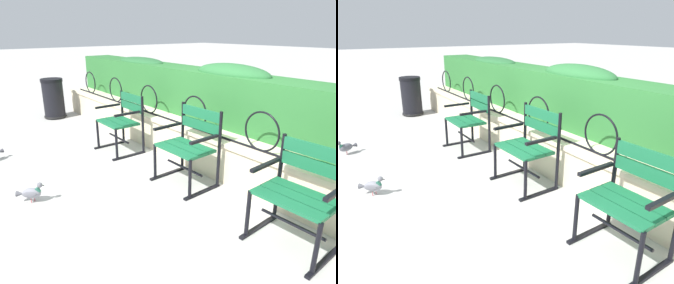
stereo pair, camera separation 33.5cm
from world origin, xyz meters
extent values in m
plane|color=#B7B5AF|center=(0.00, 0.00, 0.00)|extent=(60.00, 60.00, 0.00)
cube|color=beige|center=(0.00, 0.85, 0.23)|extent=(8.12, 0.35, 0.45)
cube|color=beige|center=(0.00, 0.85, 0.48)|extent=(8.12, 0.41, 0.05)
cylinder|color=black|center=(0.00, 0.78, 0.51)|extent=(7.57, 0.02, 0.02)
torus|color=black|center=(-3.28, 0.78, 0.71)|extent=(0.42, 0.02, 0.42)
torus|color=black|center=(-2.28, 0.78, 0.71)|extent=(0.42, 0.02, 0.42)
torus|color=black|center=(-1.29, 0.78, 0.71)|extent=(0.42, 0.02, 0.42)
torus|color=black|center=(-0.30, 0.78, 0.71)|extent=(0.42, 0.02, 0.42)
torus|color=black|center=(0.70, 0.78, 0.71)|extent=(0.42, 0.02, 0.42)
cube|color=#2D7033|center=(0.00, 1.30, 0.83)|extent=(7.96, 0.54, 0.66)
ellipsoid|color=#2A6534|center=(-2.27, 1.30, 1.16)|extent=(1.14, 0.48, 0.14)
ellipsoid|color=#2A6634|center=(-0.19, 1.30, 1.16)|extent=(1.14, 0.48, 0.25)
cube|color=#19663D|center=(-1.35, 0.13, 0.44)|extent=(0.57, 0.13, 0.03)
cube|color=#19663D|center=(-1.35, 0.27, 0.44)|extent=(0.57, 0.13, 0.03)
cube|color=#19663D|center=(-1.35, 0.41, 0.44)|extent=(0.57, 0.13, 0.03)
cube|color=#19663D|center=(-1.35, 0.51, 0.76)|extent=(0.57, 0.03, 0.11)
cube|color=#19663D|center=(-1.35, 0.51, 0.63)|extent=(0.57, 0.03, 0.11)
cylinder|color=black|center=(-1.06, 0.51, 0.41)|extent=(0.04, 0.04, 0.83)
cylinder|color=black|center=(-1.07, 0.08, 0.22)|extent=(0.04, 0.04, 0.44)
cube|color=black|center=(-1.07, 0.27, 0.01)|extent=(0.04, 0.52, 0.02)
cube|color=black|center=(-1.07, 0.27, 0.62)|extent=(0.04, 0.40, 0.03)
cylinder|color=black|center=(-1.63, 0.51, 0.41)|extent=(0.04, 0.04, 0.83)
cylinder|color=black|center=(-1.63, 0.08, 0.22)|extent=(0.04, 0.04, 0.44)
cube|color=black|center=(-1.63, 0.27, 0.01)|extent=(0.04, 0.52, 0.02)
cube|color=black|center=(-1.63, 0.27, 0.62)|extent=(0.04, 0.40, 0.03)
cylinder|color=black|center=(-1.35, 0.27, 0.20)|extent=(0.54, 0.03, 0.03)
cube|color=#19663D|center=(0.03, 0.20, 0.44)|extent=(0.60, 0.14, 0.03)
cube|color=#19663D|center=(0.02, 0.34, 0.44)|extent=(0.60, 0.14, 0.03)
cube|color=#19663D|center=(0.02, 0.47, 0.44)|extent=(0.60, 0.14, 0.03)
cube|color=#19663D|center=(0.02, 0.58, 0.80)|extent=(0.60, 0.04, 0.11)
cube|color=#19663D|center=(0.02, 0.58, 0.66)|extent=(0.60, 0.04, 0.11)
cylinder|color=black|center=(0.32, 0.58, 0.44)|extent=(0.04, 0.04, 0.88)
cylinder|color=black|center=(0.33, 0.15, 0.22)|extent=(0.04, 0.04, 0.44)
cube|color=black|center=(0.32, 0.34, 0.01)|extent=(0.05, 0.52, 0.02)
cube|color=black|center=(0.32, 0.34, 0.62)|extent=(0.04, 0.40, 0.03)
cylinder|color=black|center=(-0.28, 0.57, 0.44)|extent=(0.04, 0.04, 0.88)
cylinder|color=black|center=(-0.27, 0.14, 0.22)|extent=(0.04, 0.04, 0.44)
cube|color=black|center=(-0.27, 0.33, 0.01)|extent=(0.05, 0.52, 0.02)
cube|color=black|center=(-0.27, 0.33, 0.62)|extent=(0.04, 0.40, 0.03)
cylinder|color=black|center=(0.02, 0.34, 0.20)|extent=(0.57, 0.04, 0.03)
cube|color=#19663D|center=(1.40, 0.16, 0.44)|extent=(0.59, 0.14, 0.03)
cube|color=#19663D|center=(1.40, 0.30, 0.44)|extent=(0.59, 0.14, 0.03)
cube|color=#19663D|center=(1.39, 0.44, 0.44)|extent=(0.59, 0.14, 0.03)
cube|color=#19663D|center=(1.39, 0.54, 0.77)|extent=(0.59, 0.05, 0.11)
cube|color=#19663D|center=(1.39, 0.54, 0.64)|extent=(0.59, 0.05, 0.11)
cylinder|color=black|center=(1.69, 0.12, 0.22)|extent=(0.04, 0.04, 0.44)
cube|color=black|center=(1.69, 0.31, 0.01)|extent=(0.05, 0.52, 0.02)
cylinder|color=black|center=(1.10, 0.53, 0.42)|extent=(0.04, 0.04, 0.84)
cylinder|color=black|center=(1.11, 0.10, 0.22)|extent=(0.04, 0.04, 0.44)
cube|color=black|center=(1.10, 0.29, 0.01)|extent=(0.05, 0.52, 0.02)
cube|color=black|center=(1.10, 0.29, 0.62)|extent=(0.05, 0.40, 0.03)
cylinder|color=black|center=(1.40, 0.30, 0.20)|extent=(0.56, 0.04, 0.03)
ellipsoid|color=gray|center=(-0.62, -1.17, 0.11)|extent=(0.19, 0.21, 0.11)
cylinder|color=#2D6B56|center=(-0.58, -1.11, 0.14)|extent=(0.07, 0.08, 0.06)
sphere|color=slate|center=(-0.57, -1.09, 0.20)|extent=(0.06, 0.06, 0.06)
cone|color=black|center=(-0.55, -1.07, 0.19)|extent=(0.02, 0.03, 0.01)
cone|color=#595960|center=(-0.69, -1.26, 0.10)|extent=(0.10, 0.10, 0.06)
ellipsoid|color=slate|center=(-0.66, -1.15, 0.11)|extent=(0.10, 0.13, 0.07)
ellipsoid|color=slate|center=(-0.59, -1.20, 0.11)|extent=(0.10, 0.13, 0.07)
cylinder|color=#C6515B|center=(-0.63, -1.15, 0.03)|extent=(0.01, 0.01, 0.05)
cylinder|color=#C6515B|center=(-0.61, -1.18, 0.03)|extent=(0.01, 0.01, 0.05)
cone|color=#404047|center=(-2.12, -1.16, 0.10)|extent=(0.09, 0.10, 0.06)
cylinder|color=black|center=(-3.79, 0.20, 0.36)|extent=(0.40, 0.40, 0.72)
cylinder|color=black|center=(-3.79, 0.20, 0.75)|extent=(0.42, 0.42, 0.06)
torus|color=black|center=(-3.79, 0.20, 0.03)|extent=(0.44, 0.44, 0.04)
camera|label=1|loc=(2.48, -1.83, 1.68)|focal=33.62mm
camera|label=2|loc=(2.68, -1.56, 1.68)|focal=33.62mm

